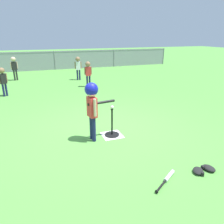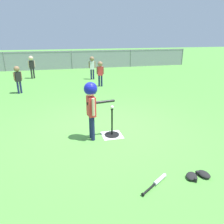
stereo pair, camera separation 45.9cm
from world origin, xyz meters
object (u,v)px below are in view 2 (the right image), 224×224
object	(u,v)px
spare_bat_silver	(158,181)
batting_tee	(112,131)
batter_child	(91,99)
fielder_deep_left	(100,70)
fielder_near_right	(92,65)
glove_by_plate	(192,176)
baseball_on_tee	(112,107)
glove_near_bats	(204,174)
fielder_near_left	(32,64)
fielder_deep_center	(18,76)

from	to	relation	value
spare_bat_silver	batting_tee	bearing A→B (deg)	98.31
batter_child	fielder_deep_left	world-z (taller)	batter_child
batting_tee	fielder_deep_left	distance (m)	4.86
fielder_near_right	glove_by_plate	distance (m)	8.19
fielder_near_right	fielder_deep_left	bearing A→B (deg)	-87.18
baseball_on_tee	batter_child	size ratio (longest dim) A/B	0.06
fielder_deep_left	spare_bat_silver	bearing A→B (deg)	-94.05
batter_child	glove_near_bats	size ratio (longest dim) A/B	5.07
baseball_on_tee	batting_tee	bearing A→B (deg)	0.00
fielder_deep_left	spare_bat_silver	xyz separation A→B (m)	(-0.46, -6.53, -0.66)
fielder_near_left	batting_tee	bearing A→B (deg)	-72.99
baseball_on_tee	fielder_deep_left	size ratio (longest dim) A/B	0.07
batting_tee	glove_near_bats	xyz separation A→B (m)	(1.04, -1.78, -0.06)
glove_near_bats	spare_bat_silver	bearing A→B (deg)	178.00
batting_tee	fielder_deep_center	size ratio (longest dim) A/B	0.61
baseball_on_tee	fielder_deep_center	size ratio (longest dim) A/B	0.07
spare_bat_silver	fielder_near_left	bearing A→B (deg)	105.38
fielder_deep_left	spare_bat_silver	distance (m)	6.58
fielder_near_left	glove_near_bats	bearing A→B (deg)	-70.23
batting_tee	batter_child	bearing A→B (deg)	-172.16
glove_near_bats	batting_tee	bearing A→B (deg)	120.16
batter_child	fielder_deep_left	bearing A→B (deg)	76.41
glove_by_plate	glove_near_bats	size ratio (longest dim) A/B	1.11
batter_child	spare_bat_silver	bearing A→B (deg)	-67.41
baseball_on_tee	batter_child	bearing A→B (deg)	-172.16
fielder_deep_left	baseball_on_tee	bearing A→B (deg)	-98.58
batting_tee	baseball_on_tee	size ratio (longest dim) A/B	8.44
batting_tee	fielder_near_left	world-z (taller)	fielder_near_left
spare_bat_silver	glove_by_plate	xyz separation A→B (m)	(0.57, -0.03, 0.01)
fielder_deep_center	batting_tee	bearing A→B (deg)	-60.41
batter_child	glove_near_bats	xyz separation A→B (m)	(1.48, -1.72, -0.85)
baseball_on_tee	batter_child	xyz separation A→B (m)	(-0.45, -0.06, 0.22)
fielder_deep_center	batter_child	bearing A→B (deg)	-65.35
fielder_near_left	glove_near_bats	xyz separation A→B (m)	(3.29, -9.15, -0.69)
fielder_near_left	glove_near_bats	world-z (taller)	fielder_near_left
fielder_near_right	fielder_near_left	world-z (taller)	fielder_near_left
fielder_deep_center	glove_by_plate	bearing A→B (deg)	-61.77
fielder_deep_left	glove_near_bats	bearing A→B (deg)	-87.23
glove_by_plate	fielder_near_left	bearing A→B (deg)	108.58
batter_child	fielder_deep_center	world-z (taller)	batter_child
spare_bat_silver	glove_by_plate	size ratio (longest dim) A/B	2.00
batting_tee	fielder_deep_center	world-z (taller)	fielder_deep_center
batting_tee	fielder_near_right	xyz separation A→B (m)	(0.64, 6.38, 0.62)
baseball_on_tee	batter_child	world-z (taller)	batter_child
spare_bat_silver	glove_by_plate	distance (m)	0.57
fielder_deep_center	glove_near_bats	distance (m)	7.13
fielder_near_right	spare_bat_silver	world-z (taller)	fielder_near_right
fielder_near_right	fielder_near_left	xyz separation A→B (m)	(-2.89, 0.99, 0.00)
fielder_deep_center	fielder_near_right	bearing A→B (deg)	32.51
batter_child	glove_by_plate	bearing A→B (deg)	-53.57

